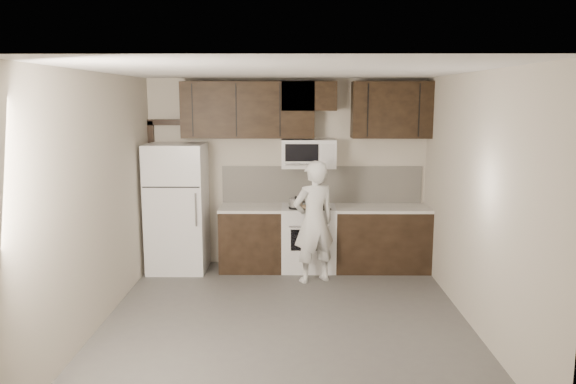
{
  "coord_description": "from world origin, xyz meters",
  "views": [
    {
      "loc": [
        0.08,
        -5.84,
        2.43
      ],
      "look_at": [
        0.02,
        0.9,
        1.29
      ],
      "focal_mm": 35.0,
      "sensor_mm": 36.0,
      "label": 1
    }
  ],
  "objects_px": {
    "microwave": "(309,154)",
    "refrigerator": "(177,208)",
    "stove": "(308,237)",
    "person": "(314,222)"
  },
  "relations": [
    {
      "from": "microwave",
      "to": "person",
      "type": "bearing_deg",
      "value": -85.26
    },
    {
      "from": "microwave",
      "to": "refrigerator",
      "type": "relative_size",
      "value": 0.42
    },
    {
      "from": "stove",
      "to": "microwave",
      "type": "bearing_deg",
      "value": 90.1
    },
    {
      "from": "stove",
      "to": "person",
      "type": "relative_size",
      "value": 0.58
    },
    {
      "from": "stove",
      "to": "microwave",
      "type": "xyz_separation_m",
      "value": [
        -0.0,
        0.12,
        1.19
      ]
    },
    {
      "from": "microwave",
      "to": "refrigerator",
      "type": "height_order",
      "value": "microwave"
    },
    {
      "from": "stove",
      "to": "microwave",
      "type": "distance_m",
      "value": 1.2
    },
    {
      "from": "refrigerator",
      "to": "stove",
      "type": "bearing_deg",
      "value": 1.51
    },
    {
      "from": "stove",
      "to": "microwave",
      "type": "height_order",
      "value": "microwave"
    },
    {
      "from": "stove",
      "to": "person",
      "type": "distance_m",
      "value": 0.65
    }
  ]
}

